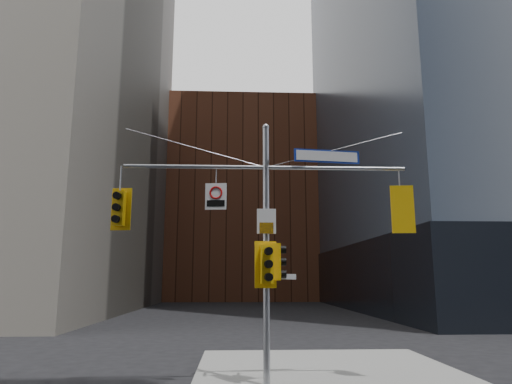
{
  "coord_description": "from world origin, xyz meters",
  "views": [
    {
      "loc": [
        -0.84,
        -10.57,
        2.89
      ],
      "look_at": [
        -0.28,
        2.0,
        5.29
      ],
      "focal_mm": 32.0,
      "sensor_mm": 36.0,
      "label": 1
    }
  ],
  "objects": [
    {
      "name": "sidewalk_corner",
      "position": [
        2.0,
        4.0,
        0.07
      ],
      "size": [
        8.0,
        8.0,
        0.15
      ],
      "primitive_type": "cube",
      "color": "gray",
      "rests_on": "ground"
    },
    {
      "name": "brick_midrise",
      "position": [
        0.0,
        58.0,
        14.0
      ],
      "size": [
        26.0,
        20.0,
        28.0
      ],
      "primitive_type": "cube",
      "color": "brown",
      "rests_on": "ground"
    },
    {
      "name": "signal_assembly",
      "position": [
        0.0,
        1.99,
        4.42
      ],
      "size": [
        8.0,
        0.8,
        7.3
      ],
      "color": "#989BA1",
      "rests_on": "ground"
    },
    {
      "name": "traffic_light_west_arm",
      "position": [
        -4.07,
        2.01,
        4.8
      ],
      "size": [
        0.57,
        0.49,
        1.19
      ],
      "rotation": [
        0.0,
        0.0,
        -0.15
      ],
      "color": "#F2B40C",
      "rests_on": "ground"
    },
    {
      "name": "traffic_light_east_arm",
      "position": [
        3.83,
        1.99,
        4.8
      ],
      "size": [
        0.64,
        0.54,
        1.34
      ],
      "rotation": [
        0.0,
        0.0,
        3.03
      ],
      "color": "#F2B40C",
      "rests_on": "ground"
    },
    {
      "name": "traffic_light_pole_side",
      "position": [
        0.32,
        2.0,
        3.34
      ],
      "size": [
        0.39,
        0.33,
        0.99
      ],
      "rotation": [
        0.0,
        0.0,
        1.53
      ],
      "color": "#F2B40C",
      "rests_on": "ground"
    },
    {
      "name": "traffic_light_pole_front",
      "position": [
        -0.0,
        1.73,
        3.27
      ],
      "size": [
        0.6,
        0.52,
        1.26
      ],
      "rotation": [
        0.0,
        0.0,
        0.16
      ],
      "color": "#F2B40C",
      "rests_on": "ground"
    },
    {
      "name": "street_sign_blade",
      "position": [
        1.76,
        2.0,
        6.35
      ],
      "size": [
        1.93,
        0.28,
        0.38
      ],
      "rotation": [
        0.0,
        0.0,
        0.12
      ],
      "color": "navy",
      "rests_on": "ground"
    },
    {
      "name": "regulatory_sign_arm",
      "position": [
        -1.41,
        1.97,
        5.17
      ],
      "size": [
        0.6,
        0.11,
        0.75
      ],
      "rotation": [
        0.0,
        0.0,
        -0.11
      ],
      "color": "silver",
      "rests_on": "ground"
    },
    {
      "name": "regulatory_sign_pole",
      "position": [
        0.0,
        1.88,
        4.43
      ],
      "size": [
        0.53,
        0.04,
        0.69
      ],
      "rotation": [
        0.0,
        0.0,
        0.01
      ],
      "color": "silver",
      "rests_on": "ground"
    },
    {
      "name": "street_blade_ew",
      "position": [
        0.45,
        2.0,
        2.94
      ],
      "size": [
        0.74,
        0.12,
        0.15
      ],
      "rotation": [
        0.0,
        0.0,
        0.12
      ],
      "color": "silver",
      "rests_on": "ground"
    },
    {
      "name": "street_blade_ns",
      "position": [
        0.0,
        2.45,
        2.72
      ],
      "size": [
        0.11,
        0.84,
        0.17
      ],
      "rotation": [
        0.0,
        0.0,
        -0.09
      ],
      "color": "#145926",
      "rests_on": "ground"
    }
  ]
}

